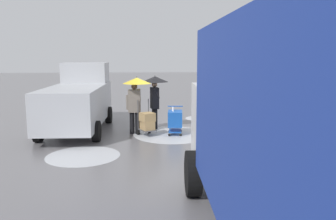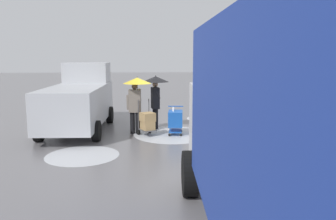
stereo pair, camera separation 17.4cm
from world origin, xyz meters
name	(u,v)px [view 2 (the right image)]	position (x,y,z in m)	size (l,w,h in m)	color
ground_plane	(170,130)	(0.00, 0.00, 0.00)	(90.00, 90.00, 0.00)	slate
slush_patch_near_cluster	(203,119)	(-1.72, -2.33, 0.00)	(1.54, 1.54, 0.01)	silver
slush_patch_under_van	(173,134)	(-0.04, 0.78, 0.00)	(2.90, 2.90, 0.01)	silver
slush_patch_mid_street	(83,155)	(2.83, 3.33, 0.00)	(2.16, 2.16, 0.01)	silver
cargo_van_parked_right	(79,100)	(3.55, -0.28, 1.18)	(2.36, 5.42, 2.60)	#B7BABF
box_truck_background	(314,140)	(-1.03, 9.45, 1.94)	(2.92, 8.33, 3.38)	navy
shopping_cart_vendor	(175,119)	(-0.14, 0.79, 0.57)	(0.64, 0.87, 1.04)	#1951B2
hand_dolly_boxes	(147,122)	(0.90, 0.89, 0.52)	(0.77, 0.86, 1.32)	#515156
pedestrian_pink_side	(155,90)	(0.56, -0.24, 1.58)	(1.04, 1.04, 2.15)	black
pedestrian_black_side	(136,92)	(1.30, 0.54, 1.58)	(1.04, 1.04, 2.15)	black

